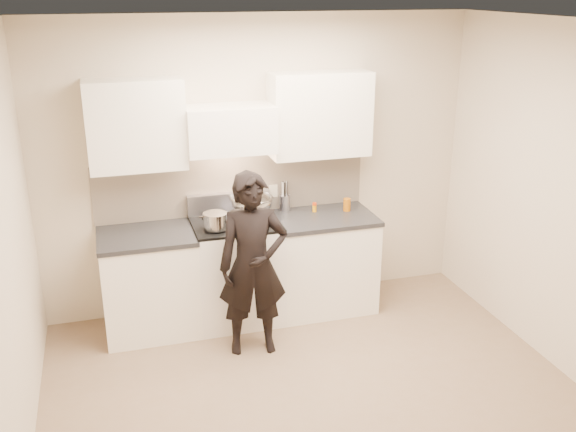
{
  "coord_description": "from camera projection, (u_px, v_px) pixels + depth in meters",
  "views": [
    {
      "loc": [
        -1.35,
        -3.79,
        2.93
      ],
      "look_at": [
        0.08,
        1.05,
        1.09
      ],
      "focal_mm": 40.0,
      "sensor_mm": 36.0,
      "label": 1
    }
  ],
  "objects": [
    {
      "name": "counter_left",
      "position": [
        150.0,
        282.0,
        5.62
      ],
      "size": [
        0.82,
        0.67,
        0.92
      ],
      "color": "white",
      "rests_on": "ground"
    },
    {
      "name": "counter_right",
      "position": [
        323.0,
        261.0,
        6.05
      ],
      "size": [
        0.92,
        0.67,
        0.92
      ],
      "color": "white",
      "rests_on": "ground"
    },
    {
      "name": "wok",
      "position": [
        252.0,
        202.0,
        5.8
      ],
      "size": [
        0.39,
        0.48,
        0.31
      ],
      "color": "#B5B5B5",
      "rests_on": "stove"
    },
    {
      "name": "ground_plane",
      "position": [
        318.0,
        400.0,
        4.78
      ],
      "size": [
        4.0,
        4.0,
        0.0
      ],
      "primitive_type": "plane",
      "color": "#7E6650"
    },
    {
      "name": "person",
      "position": [
        253.0,
        265.0,
        5.2
      ],
      "size": [
        0.61,
        0.44,
        1.55
      ],
      "primitive_type": "imported",
      "rotation": [
        0.0,
        0.0,
        -0.12
      ],
      "color": "black",
      "rests_on": "ground"
    },
    {
      "name": "room_shell",
      "position": [
        297.0,
        182.0,
        4.55
      ],
      "size": [
        4.04,
        3.54,
        2.7
      ],
      "color": "beige",
      "rests_on": "ground"
    },
    {
      "name": "stove",
      "position": [
        237.0,
        270.0,
        5.82
      ],
      "size": [
        0.76,
        0.65,
        0.96
      ],
      "color": "white",
      "rests_on": "ground"
    },
    {
      "name": "oil_glass",
      "position": [
        347.0,
        205.0,
        5.99
      ],
      "size": [
        0.07,
        0.07,
        0.12
      ],
      "color": "#AF5B09",
      "rests_on": "counter_right"
    },
    {
      "name": "spice_jar",
      "position": [
        314.0,
        207.0,
        5.97
      ],
      "size": [
        0.04,
        0.04,
        0.09
      ],
      "color": "orange",
      "rests_on": "counter_right"
    },
    {
      "name": "stock_pot",
      "position": [
        216.0,
        221.0,
        5.45
      ],
      "size": [
        0.29,
        0.23,
        0.14
      ],
      "color": "#B5B5B5",
      "rests_on": "stove"
    },
    {
      "name": "utensil_crock",
      "position": [
        285.0,
        201.0,
        6.0
      ],
      "size": [
        0.1,
        0.1,
        0.28
      ],
      "color": "#BBB8C5",
      "rests_on": "counter_right"
    }
  ]
}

